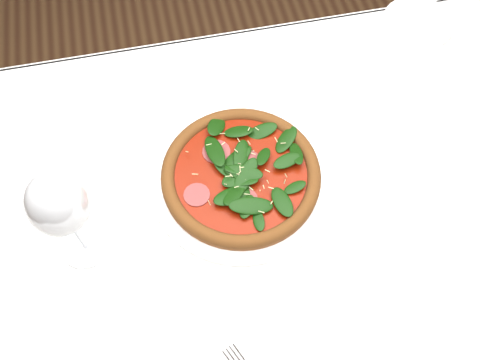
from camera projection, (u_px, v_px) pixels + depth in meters
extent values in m
plane|color=brown|center=(264.00, 309.00, 1.62)|extent=(6.00, 6.00, 0.00)
cube|color=white|center=(280.00, 197.00, 0.98)|extent=(1.20, 0.80, 0.04)
cylinder|color=#4D311F|center=(42.00, 189.00, 1.42)|extent=(0.06, 0.06, 0.71)
cylinder|color=#4D311F|center=(425.00, 120.00, 1.53)|extent=(0.06, 0.06, 0.71)
cube|color=white|center=(235.00, 67.00, 1.25)|extent=(1.20, 0.01, 0.22)
cylinder|color=white|center=(241.00, 179.00, 0.97)|extent=(0.33, 0.33, 0.01)
torus|color=white|center=(241.00, 178.00, 0.97)|extent=(0.33, 0.33, 0.01)
cylinder|color=brown|center=(241.00, 176.00, 0.96)|extent=(0.30, 0.30, 0.01)
torus|color=#AB6127|center=(241.00, 174.00, 0.95)|extent=(0.31, 0.31, 0.02)
cylinder|color=#932105|center=(241.00, 174.00, 0.95)|extent=(0.25, 0.25, 0.00)
cylinder|color=#A24146|center=(241.00, 173.00, 0.95)|extent=(0.22, 0.22, 0.00)
ellipsoid|color=#113B0A|center=(241.00, 170.00, 0.94)|extent=(0.24, 0.24, 0.02)
cylinder|color=beige|center=(241.00, 169.00, 0.94)|extent=(0.22, 0.22, 0.00)
cylinder|color=silver|center=(86.00, 246.00, 0.91)|extent=(0.08, 0.08, 0.00)
cylinder|color=silver|center=(77.00, 233.00, 0.86)|extent=(0.01, 0.01, 0.11)
ellipsoid|color=silver|center=(58.00, 204.00, 0.77)|extent=(0.09, 0.09, 0.12)
cube|color=silver|center=(236.00, 359.00, 0.81)|extent=(0.04, 0.05, 0.00)
cylinder|color=white|center=(418.00, 22.00, 1.16)|extent=(0.15, 0.15, 0.01)
torus|color=white|center=(419.00, 21.00, 1.16)|extent=(0.15, 0.15, 0.01)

